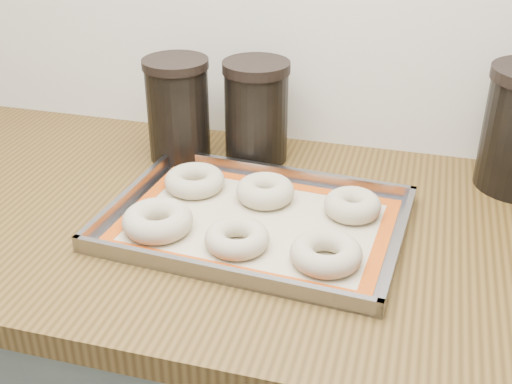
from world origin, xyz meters
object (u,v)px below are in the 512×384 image
(baking_tray, at_px, (256,221))
(bagel_back_left, at_px, (195,181))
(bagel_front_right, at_px, (326,253))
(bagel_front_left, at_px, (158,221))
(bagel_front_mid, at_px, (237,238))
(canister_left, at_px, (178,109))
(bagel_back_right, at_px, (352,205))
(bagel_back_mid, at_px, (265,191))
(canister_mid, at_px, (256,111))

(baking_tray, bearing_deg, bagel_back_left, 149.17)
(bagel_front_right, bearing_deg, bagel_front_left, 176.51)
(bagel_front_mid, relative_size, canister_left, 0.50)
(bagel_front_mid, distance_m, bagel_back_right, 0.21)
(bagel_front_left, distance_m, bagel_front_right, 0.27)
(bagel_front_left, xyz_separation_m, canister_left, (-0.07, 0.27, 0.07))
(baking_tray, height_order, canister_left, canister_left)
(bagel_back_mid, xyz_separation_m, canister_left, (-0.20, 0.13, 0.07))
(bagel_front_left, bearing_deg, bagel_front_right, -3.49)
(bagel_back_right, bearing_deg, baking_tray, -155.96)
(bagel_front_left, relative_size, canister_mid, 0.57)
(baking_tray, bearing_deg, canister_left, 135.49)
(baking_tray, distance_m, bagel_back_right, 0.16)
(bagel_front_left, bearing_deg, bagel_back_mid, 45.35)
(baking_tray, relative_size, bagel_back_right, 5.22)
(bagel_back_mid, bearing_deg, canister_left, 147.13)
(canister_mid, bearing_deg, bagel_back_right, -39.62)
(bagel_back_mid, bearing_deg, bagel_back_right, -3.29)
(baking_tray, xyz_separation_m, bagel_front_right, (0.13, -0.08, 0.01))
(bagel_front_left, distance_m, bagel_front_mid, 0.13)
(baking_tray, height_order, bagel_front_left, bagel_front_left)
(bagel_front_left, relative_size, bagel_back_right, 1.19)
(bagel_back_mid, bearing_deg, baking_tray, -86.77)
(bagel_back_left, distance_m, bagel_back_mid, 0.13)
(bagel_front_left, height_order, canister_left, canister_left)
(bagel_front_left, relative_size, bagel_back_mid, 1.12)
(bagel_front_mid, height_order, bagel_back_right, bagel_back_right)
(canister_mid, bearing_deg, bagel_front_mid, -79.69)
(bagel_back_left, height_order, bagel_back_mid, bagel_back_mid)
(bagel_back_left, relative_size, bagel_back_right, 1.13)
(bagel_back_mid, distance_m, bagel_back_right, 0.15)
(bagel_back_right, xyz_separation_m, canister_mid, (-0.21, 0.17, 0.07))
(bagel_back_right, xyz_separation_m, canister_left, (-0.35, 0.14, 0.08))
(baking_tray, bearing_deg, bagel_back_right, 24.04)
(bagel_back_mid, bearing_deg, bagel_front_right, -49.71)
(bagel_back_left, bearing_deg, canister_mid, 67.02)
(baking_tray, xyz_separation_m, bagel_front_mid, (-0.01, -0.08, 0.01))
(baking_tray, distance_m, canister_mid, 0.26)
(baking_tray, bearing_deg, canister_mid, 105.38)
(canister_left, bearing_deg, bagel_front_mid, -54.54)
(bagel_back_left, bearing_deg, bagel_back_right, -3.08)
(baking_tray, relative_size, bagel_back_left, 4.63)
(bagel_front_mid, xyz_separation_m, bagel_back_left, (-0.12, 0.15, 0.00))
(bagel_back_right, bearing_deg, bagel_front_mid, -137.40)
(bagel_back_left, bearing_deg, bagel_front_mid, -51.28)
(baking_tray, distance_m, bagel_front_left, 0.16)
(bagel_front_mid, relative_size, bagel_back_mid, 0.99)
(bagel_front_left, distance_m, bagel_back_left, 0.14)
(bagel_front_mid, bearing_deg, bagel_back_right, 42.60)
(bagel_front_right, bearing_deg, canister_left, 139.50)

